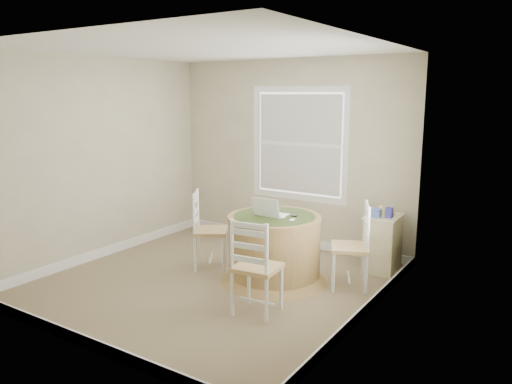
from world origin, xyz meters
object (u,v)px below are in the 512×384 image
Objects in this scene: round_table at (274,245)px; chair_near at (257,267)px; chair_left at (210,231)px; corner_chest at (382,243)px; chair_right at (350,247)px; laptop at (270,213)px.

round_table is 1.32× the size of chair_near.
chair_left is 1.38× the size of corner_chest.
round_table is 0.86m from chair_right.
corner_chest is at bearing 146.93° from chair_right.
chair_left is at bearing 2.37° from laptop.
chair_right is 0.96m from laptop.
corner_chest is at bearing -92.18° from chair_left.
chair_left is at bearing 173.60° from round_table.
chair_near is 1.00× the size of chair_right.
laptop is (-0.04, -0.02, 0.38)m from round_table.
round_table is 3.70× the size of laptop.
corner_chest is (0.98, 1.02, -0.45)m from laptop.
chair_right is at bearing -101.24° from corner_chest.
round_table is 1.32× the size of chair_right.
round_table is at bearing -75.74° from chair_near.
laptop is at bearing -119.43° from chair_left.
laptop is (0.83, 0.05, 0.32)m from chair_left.
chair_right is (1.70, 0.31, 0.00)m from chair_left.
chair_near is at bearing -80.45° from round_table.
chair_near is (0.32, -0.86, 0.06)m from round_table.
chair_right reaches higher than corner_chest.
chair_right is at bearing -164.30° from laptop.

